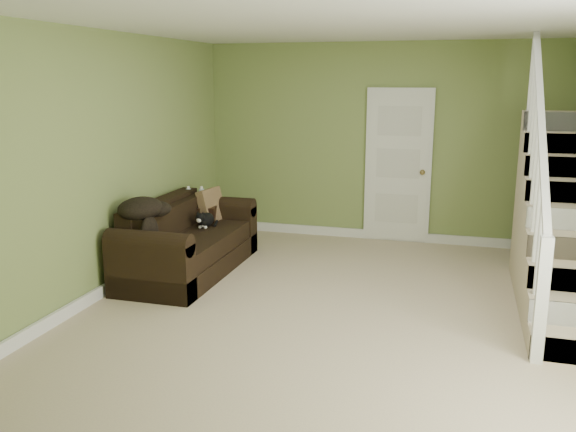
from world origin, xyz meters
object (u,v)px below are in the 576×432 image
Objects in this scene: cat at (205,220)px; banana at (182,237)px; sofa at (186,245)px; side_table at (198,228)px.

cat reaches higher than banana.
sofa is 4.52× the size of cat.
side_table is 1.86× the size of cat.
cat is 2.49× the size of banana.
side_table is 1.05m from banana.
cat is (0.08, 0.35, 0.22)m from sofa.
sofa is at bearing 109.51° from banana.
sofa reaches higher than cat.
banana is (0.27, -1.00, 0.15)m from side_table.
banana is at bearing -74.72° from side_table.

